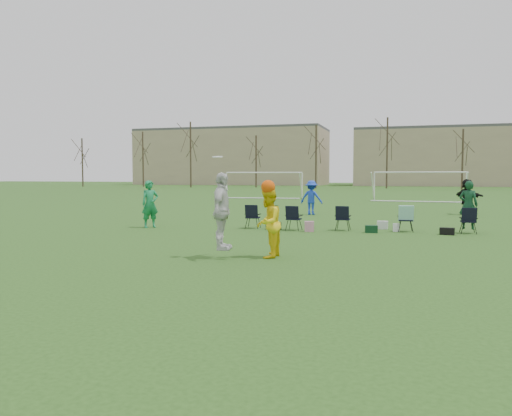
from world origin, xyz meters
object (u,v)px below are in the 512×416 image
(fielder_green_near, at_px, (150,204))
(center_contest, at_px, (245,216))
(fielder_black, at_px, (467,197))
(goal_mid, at_px, (419,178))
(fielder_blue, at_px, (311,198))
(goal_left, at_px, (264,178))

(fielder_green_near, relative_size, center_contest, 0.73)
(fielder_black, bearing_deg, center_contest, 117.89)
(center_contest, bearing_deg, goal_mid, 80.81)
(fielder_black, distance_m, center_contest, 18.47)
(fielder_blue, height_order, goal_mid, goal_mid)
(fielder_blue, relative_size, fielder_black, 0.95)
(fielder_green_near, bearing_deg, goal_left, 47.79)
(goal_left, bearing_deg, fielder_blue, -71.83)
(fielder_blue, xyz_separation_m, goal_mid, (6.00, 16.69, 0.99))
(fielder_green_near, distance_m, fielder_black, 17.22)
(fielder_blue, bearing_deg, goal_mid, -105.42)
(fielder_green_near, distance_m, goal_left, 27.44)
(center_contest, distance_m, goal_left, 34.54)
(center_contest, bearing_deg, fielder_blue, 93.63)
(fielder_black, distance_m, goal_mid, 14.55)
(fielder_blue, distance_m, goal_left, 20.36)
(fielder_black, height_order, center_contest, center_contest)
(fielder_green_near, bearing_deg, fielder_black, -8.80)
(fielder_green_near, distance_m, center_contest, 8.61)
(fielder_black, xyz_separation_m, goal_left, (-16.15, 16.36, 0.94))
(fielder_green_near, relative_size, goal_mid, 0.26)
(fielder_green_near, bearing_deg, goal_mid, 18.02)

